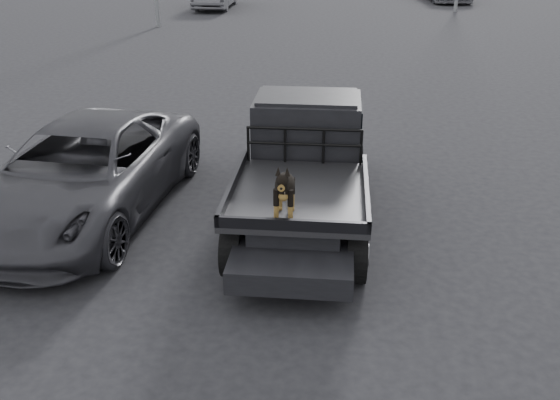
# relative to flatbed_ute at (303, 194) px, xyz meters

# --- Properties ---
(ground) EXTENTS (120.00, 120.00, 0.00)m
(ground) POSITION_rel_flatbed_ute_xyz_m (-0.67, -1.37, -0.46)
(ground) COLOR black
(ground) RESTS_ON ground
(flatbed_ute) EXTENTS (2.00, 5.40, 0.92)m
(flatbed_ute) POSITION_rel_flatbed_ute_xyz_m (0.00, 0.00, 0.00)
(flatbed_ute) COLOR black
(flatbed_ute) RESTS_ON ground
(ute_cab) EXTENTS (1.72, 1.30, 0.88)m
(ute_cab) POSITION_rel_flatbed_ute_xyz_m (0.00, 0.95, 0.90)
(ute_cab) COLOR black
(ute_cab) RESTS_ON flatbed_ute
(headache_rack) EXTENTS (1.80, 0.08, 0.55)m
(headache_rack) POSITION_rel_flatbed_ute_xyz_m (0.00, 0.20, 0.74)
(headache_rack) COLOR black
(headache_rack) RESTS_ON flatbed_ute
(dog) EXTENTS (0.32, 0.60, 0.74)m
(dog) POSITION_rel_flatbed_ute_xyz_m (-0.13, -1.72, 0.83)
(dog) COLOR black
(dog) RESTS_ON flatbed_ute
(parked_suv) EXTENTS (2.89, 5.51, 1.48)m
(parked_suv) POSITION_rel_flatbed_ute_xyz_m (-3.50, -0.08, 0.28)
(parked_suv) COLOR #303035
(parked_suv) RESTS_ON ground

